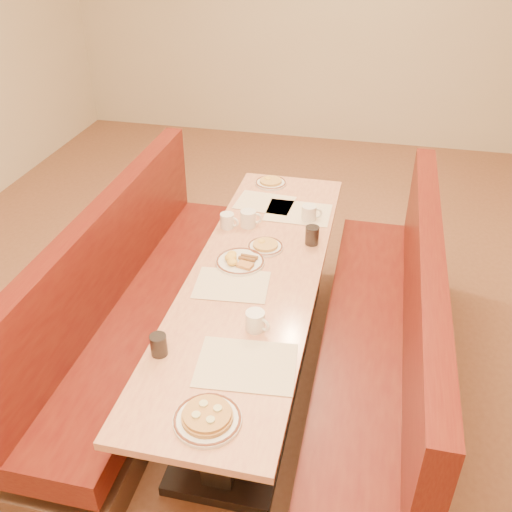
% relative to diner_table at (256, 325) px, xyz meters
% --- Properties ---
extents(ground, '(8.00, 8.00, 0.00)m').
position_rel_diner_table_xyz_m(ground, '(0.00, 0.00, -0.37)').
color(ground, '#9E6647').
rests_on(ground, ground).
extents(room_envelope, '(6.04, 8.04, 2.82)m').
position_rel_diner_table_xyz_m(room_envelope, '(0.00, 0.00, 1.56)').
color(room_envelope, beige).
rests_on(room_envelope, ground).
extents(diner_table, '(0.70, 2.50, 0.75)m').
position_rel_diner_table_xyz_m(diner_table, '(0.00, 0.00, 0.00)').
color(diner_table, black).
rests_on(diner_table, ground).
extents(booth_left, '(0.55, 2.50, 1.05)m').
position_rel_diner_table_xyz_m(booth_left, '(-0.73, 0.00, -0.01)').
color(booth_left, '#4C3326').
rests_on(booth_left, ground).
extents(booth_right, '(0.55, 2.50, 1.05)m').
position_rel_diner_table_xyz_m(booth_right, '(0.73, 0.00, -0.01)').
color(booth_right, '#4C3326').
rests_on(booth_right, ground).
extents(placemat_near_left, '(0.41, 0.32, 0.00)m').
position_rel_diner_table_xyz_m(placemat_near_left, '(-0.10, -0.14, 0.38)').
color(placemat_near_left, '#F5E4C0').
rests_on(placemat_near_left, diner_table).
extents(placemat_near_right, '(0.46, 0.36, 0.00)m').
position_rel_diner_table_xyz_m(placemat_near_right, '(0.12, -0.71, 0.38)').
color(placemat_near_right, '#F5E4C0').
rests_on(placemat_near_right, diner_table).
extents(placemat_far_left, '(0.39, 0.31, 0.00)m').
position_rel_diner_table_xyz_m(placemat_far_left, '(-0.12, 0.81, 0.38)').
color(placemat_far_left, '#F5E4C0').
rests_on(placemat_far_left, diner_table).
extents(placemat_far_right, '(0.41, 0.31, 0.00)m').
position_rel_diner_table_xyz_m(placemat_far_right, '(0.12, 0.72, 0.38)').
color(placemat_far_right, '#F5E4C0').
rests_on(placemat_far_right, diner_table).
extents(pancake_plate, '(0.27, 0.27, 0.06)m').
position_rel_diner_table_xyz_m(pancake_plate, '(0.04, -1.05, 0.40)').
color(pancake_plate, white).
rests_on(pancake_plate, diner_table).
extents(eggs_plate, '(0.27, 0.27, 0.06)m').
position_rel_diner_table_xyz_m(eggs_plate, '(-0.11, 0.07, 0.39)').
color(eggs_plate, white).
rests_on(eggs_plate, diner_table).
extents(extra_plate_mid, '(0.21, 0.21, 0.04)m').
position_rel_diner_table_xyz_m(extra_plate_mid, '(0.00, 0.26, 0.39)').
color(extra_plate_mid, white).
rests_on(extra_plate_mid, diner_table).
extents(extra_plate_far, '(0.22, 0.22, 0.04)m').
position_rel_diner_table_xyz_m(extra_plate_far, '(-0.14, 1.10, 0.39)').
color(extra_plate_far, white).
rests_on(extra_plate_far, diner_table).
extents(coffee_mug_a, '(0.13, 0.09, 0.10)m').
position_rel_diner_table_xyz_m(coffee_mug_a, '(0.11, -0.47, 0.43)').
color(coffee_mug_a, white).
rests_on(coffee_mug_a, diner_table).
extents(coffee_mug_b, '(0.12, 0.09, 0.09)m').
position_rel_diner_table_xyz_m(coffee_mug_b, '(-0.28, 0.44, 0.42)').
color(coffee_mug_b, white).
rests_on(coffee_mug_b, diner_table).
extents(coffee_mug_c, '(0.13, 0.09, 0.10)m').
position_rel_diner_table_xyz_m(coffee_mug_c, '(0.20, 0.65, 0.43)').
color(coffee_mug_c, white).
rests_on(coffee_mug_c, diner_table).
extents(coffee_mug_d, '(0.14, 0.10, 0.10)m').
position_rel_diner_table_xyz_m(coffee_mug_d, '(-0.15, 0.49, 0.43)').
color(coffee_mug_d, white).
rests_on(coffee_mug_d, diner_table).
extents(soda_tumbler_near, '(0.08, 0.08, 0.11)m').
position_rel_diner_table_xyz_m(soda_tumbler_near, '(-0.28, -0.73, 0.43)').
color(soda_tumbler_near, black).
rests_on(soda_tumbler_near, diner_table).
extents(soda_tumbler_mid, '(0.08, 0.08, 0.11)m').
position_rel_diner_table_xyz_m(soda_tumbler_mid, '(0.26, 0.37, 0.43)').
color(soda_tumbler_mid, black).
rests_on(soda_tumbler_mid, diner_table).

